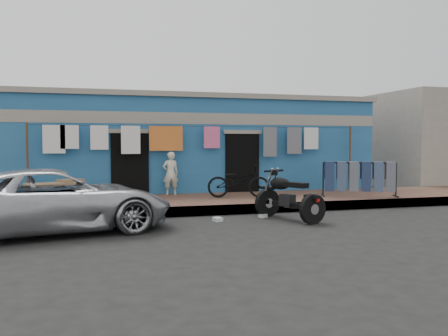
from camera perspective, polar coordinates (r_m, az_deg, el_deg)
ground at (r=10.48m, az=3.00°, el=-6.85°), size 80.00×80.00×0.00m
sidewalk at (r=13.31m, az=-1.18°, el=-4.19°), size 28.00×3.00×0.25m
curb at (r=11.92m, az=0.59°, el=-5.03°), size 28.00×0.10×0.25m
building at (r=17.09m, az=-4.56°, el=2.64°), size 12.20×5.20×3.36m
neighbor_right at (r=22.06m, az=24.75°, el=3.01°), size 6.00×5.00×3.80m
clothesline at (r=14.29m, az=-4.71°, el=3.12°), size 10.06×0.06×2.10m
car at (r=10.07m, az=-19.66°, el=-3.60°), size 5.05×3.04×1.33m
seated_person at (r=14.19m, az=-6.44°, el=-0.65°), size 0.47×0.32×1.29m
bicycle at (r=13.43m, az=1.77°, el=-1.17°), size 1.85×1.07×1.13m
motorcycle at (r=11.14m, az=7.83°, el=-3.30°), size 1.94×2.24×1.15m
charpoy at (r=13.24m, az=-19.26°, el=-2.66°), size 2.20×1.97×0.55m
jeans_rack at (r=14.27m, az=15.97°, el=-1.21°), size 2.47×1.91×1.04m
litter_a at (r=11.50m, az=4.71°, el=-5.77°), size 0.23×0.22×0.08m
litter_b at (r=11.79m, az=5.20°, el=-5.54°), size 0.17×0.20×0.09m
litter_c at (r=10.92m, az=-0.79°, el=-6.20°), size 0.22×0.25×0.09m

